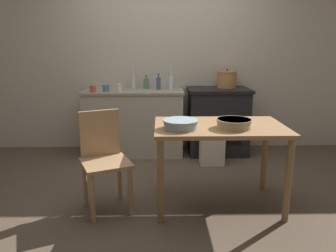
{
  "coord_description": "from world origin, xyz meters",
  "views": [
    {
      "loc": [
        -0.07,
        -3.09,
        1.45
      ],
      "look_at": [
        0.0,
        0.49,
        0.57
      ],
      "focal_mm": 35.0,
      "sensor_mm": 36.0,
      "label": 1
    }
  ],
  "objects_px": {
    "work_table": "(219,137)",
    "cup_mid_right": "(93,89)",
    "stock_pot": "(227,79)",
    "bottle_center_left": "(159,83)",
    "mixing_bowl_large": "(234,123)",
    "bottle_mid_left": "(146,83)",
    "cup_center": "(119,88)",
    "chair": "(104,157)",
    "bottle_far_left": "(133,81)",
    "flour_sack": "(212,148)",
    "mixing_bowl_small": "(181,124)",
    "cup_center_right": "(106,88)",
    "stove": "(217,121)",
    "bottle_left": "(171,82)"
  },
  "relations": [
    {
      "from": "mixing_bowl_small",
      "to": "bottle_far_left",
      "type": "height_order",
      "value": "bottle_far_left"
    },
    {
      "from": "mixing_bowl_large",
      "to": "mixing_bowl_small",
      "type": "height_order",
      "value": "same"
    },
    {
      "from": "cup_center",
      "to": "cup_center_right",
      "type": "distance_m",
      "value": 0.19
    },
    {
      "from": "work_table",
      "to": "mixing_bowl_small",
      "type": "distance_m",
      "value": 0.4
    },
    {
      "from": "cup_mid_right",
      "to": "bottle_far_left",
      "type": "bearing_deg",
      "value": 35.01
    },
    {
      "from": "bottle_mid_left",
      "to": "cup_center",
      "type": "bearing_deg",
      "value": -135.85
    },
    {
      "from": "work_table",
      "to": "bottle_center_left",
      "type": "xyz_separation_m",
      "value": [
        -0.55,
        1.61,
        0.3
      ]
    },
    {
      "from": "stove",
      "to": "mixing_bowl_small",
      "type": "height_order",
      "value": "stove"
    },
    {
      "from": "chair",
      "to": "bottle_far_left",
      "type": "bearing_deg",
      "value": 62.01
    },
    {
      "from": "cup_center",
      "to": "cup_center_right",
      "type": "relative_size",
      "value": 1.11
    },
    {
      "from": "flour_sack",
      "to": "mixing_bowl_large",
      "type": "bearing_deg",
      "value": -90.51
    },
    {
      "from": "bottle_center_left",
      "to": "cup_mid_right",
      "type": "bearing_deg",
      "value": -162.25
    },
    {
      "from": "bottle_center_left",
      "to": "cup_mid_right",
      "type": "distance_m",
      "value": 0.87
    },
    {
      "from": "flour_sack",
      "to": "stock_pot",
      "type": "xyz_separation_m",
      "value": [
        0.26,
        0.54,
        0.8
      ]
    },
    {
      "from": "bottle_center_left",
      "to": "stove",
      "type": "bearing_deg",
      "value": -4.52
    },
    {
      "from": "mixing_bowl_small",
      "to": "cup_mid_right",
      "type": "height_order",
      "value": "cup_mid_right"
    },
    {
      "from": "cup_center_right",
      "to": "stock_pot",
      "type": "bearing_deg",
      "value": 6.93
    },
    {
      "from": "work_table",
      "to": "flour_sack",
      "type": "distance_m",
      "value": 1.18
    },
    {
      "from": "cup_center",
      "to": "bottle_mid_left",
      "type": "bearing_deg",
      "value": 44.15
    },
    {
      "from": "stock_pot",
      "to": "bottle_center_left",
      "type": "height_order",
      "value": "stock_pot"
    },
    {
      "from": "mixing_bowl_large",
      "to": "cup_center",
      "type": "height_order",
      "value": "cup_center"
    },
    {
      "from": "bottle_mid_left",
      "to": "cup_center",
      "type": "distance_m",
      "value": 0.46
    },
    {
      "from": "stock_pot",
      "to": "bottle_mid_left",
      "type": "height_order",
      "value": "stock_pot"
    },
    {
      "from": "bottle_left",
      "to": "cup_center_right",
      "type": "bearing_deg",
      "value": -166.08
    },
    {
      "from": "stove",
      "to": "bottle_mid_left",
      "type": "height_order",
      "value": "bottle_mid_left"
    },
    {
      "from": "cup_mid_right",
      "to": "bottle_left",
      "type": "bearing_deg",
      "value": 16.07
    },
    {
      "from": "bottle_left",
      "to": "cup_center",
      "type": "height_order",
      "value": "bottle_left"
    },
    {
      "from": "bottle_far_left",
      "to": "cup_center_right",
      "type": "bearing_deg",
      "value": -141.75
    },
    {
      "from": "bottle_far_left",
      "to": "cup_mid_right",
      "type": "height_order",
      "value": "bottle_far_left"
    },
    {
      "from": "bottle_mid_left",
      "to": "bottle_left",
      "type": "bearing_deg",
      "value": -8.35
    },
    {
      "from": "chair",
      "to": "cup_mid_right",
      "type": "bearing_deg",
      "value": 80.9
    },
    {
      "from": "mixing_bowl_small",
      "to": "bottle_far_left",
      "type": "distance_m",
      "value": 1.89
    },
    {
      "from": "flour_sack",
      "to": "bottle_center_left",
      "type": "bearing_deg",
      "value": 141.49
    },
    {
      "from": "mixing_bowl_large",
      "to": "work_table",
      "type": "bearing_deg",
      "value": 133.96
    },
    {
      "from": "bottle_mid_left",
      "to": "cup_center_right",
      "type": "bearing_deg",
      "value": -152.78
    },
    {
      "from": "mixing_bowl_large",
      "to": "bottle_far_left",
      "type": "xyz_separation_m",
      "value": [
        -1.0,
        1.79,
        0.17
      ]
    },
    {
      "from": "stock_pot",
      "to": "bottle_mid_left",
      "type": "xyz_separation_m",
      "value": [
        -1.09,
        0.07,
        -0.06
      ]
    },
    {
      "from": "mixing_bowl_large",
      "to": "cup_mid_right",
      "type": "xyz_separation_m",
      "value": [
        -1.48,
        1.45,
        0.11
      ]
    },
    {
      "from": "flour_sack",
      "to": "mixing_bowl_large",
      "type": "relative_size",
      "value": 1.34
    },
    {
      "from": "flour_sack",
      "to": "cup_center",
      "type": "height_order",
      "value": "cup_center"
    },
    {
      "from": "stock_pot",
      "to": "cup_center_right",
      "type": "relative_size",
      "value": 3.02
    },
    {
      "from": "chair",
      "to": "bottle_far_left",
      "type": "distance_m",
      "value": 1.79
    },
    {
      "from": "work_table",
      "to": "cup_mid_right",
      "type": "height_order",
      "value": "cup_mid_right"
    },
    {
      "from": "bottle_mid_left",
      "to": "bottle_center_left",
      "type": "xyz_separation_m",
      "value": [
        0.17,
        -0.07,
        0.01
      ]
    },
    {
      "from": "stove",
      "to": "bottle_left",
      "type": "bearing_deg",
      "value": 172.15
    },
    {
      "from": "stove",
      "to": "cup_center",
      "type": "distance_m",
      "value": 1.4
    },
    {
      "from": "cup_center",
      "to": "cup_mid_right",
      "type": "relative_size",
      "value": 1.17
    },
    {
      "from": "stove",
      "to": "mixing_bowl_large",
      "type": "xyz_separation_m",
      "value": [
        -0.15,
        -1.65,
        0.36
      ]
    },
    {
      "from": "cup_center_right",
      "to": "work_table",
      "type": "bearing_deg",
      "value": -49.19
    },
    {
      "from": "chair",
      "to": "bottle_left",
      "type": "height_order",
      "value": "bottle_left"
    }
  ]
}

